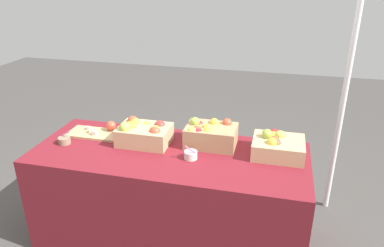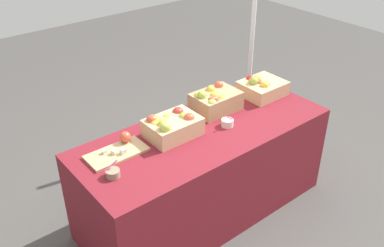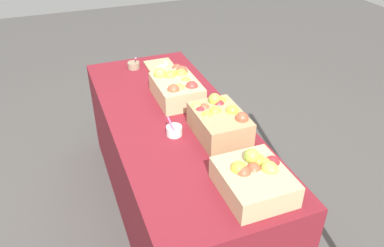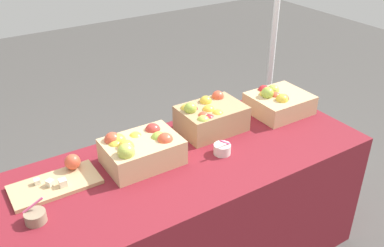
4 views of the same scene
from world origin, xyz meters
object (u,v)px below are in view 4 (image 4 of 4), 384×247
sample_bowl_near (222,149)px  tent_pole (274,32)px  apple_crate_left (278,101)px  sample_bowl_mid (35,217)px  cutting_board_front (59,179)px  apple_crate_middle (210,117)px  apple_crate_right (140,149)px

sample_bowl_near → tent_pole: 1.30m
apple_crate_left → sample_bowl_mid: apple_crate_left is taller
cutting_board_front → sample_bowl_mid: 0.26m
cutting_board_front → sample_bowl_mid: bearing=-128.1°
apple_crate_middle → apple_crate_right: 0.47m
apple_crate_right → sample_bowl_near: (0.39, -0.15, -0.05)m
apple_crate_left → cutting_board_front: 1.33m
apple_crate_left → sample_bowl_near: (-0.55, -0.20, -0.04)m
sample_bowl_near → tent_pole: tent_pole is taller
apple_crate_left → apple_crate_right: apple_crate_right is taller
sample_bowl_mid → tent_pole: 2.12m
sample_bowl_near → tent_pole: (1.02, 0.77, 0.24)m
apple_crate_left → sample_bowl_mid: 1.51m
sample_bowl_mid → sample_bowl_near: bearing=-0.1°
apple_crate_middle → sample_bowl_mid: 1.05m
apple_crate_right → sample_bowl_mid: size_ratio=3.62×
apple_crate_middle → tent_pole: size_ratio=0.18×
cutting_board_front → apple_crate_right: bearing=-7.7°
apple_crate_left → tent_pole: bearing=50.9°
sample_bowl_mid → tent_pole: size_ratio=0.05×
apple_crate_left → apple_crate_right: bearing=-177.3°
cutting_board_front → apple_crate_middle: bearing=1.6°
apple_crate_middle → cutting_board_front: 0.86m
apple_crate_middle → cutting_board_front: bearing=-178.4°
apple_crate_left → tent_pole: size_ratio=0.17×
tent_pole → cutting_board_front: bearing=-162.6°
cutting_board_front → sample_bowl_near: (0.78, -0.21, 0.01)m
sample_bowl_near → sample_bowl_mid: bearing=179.9°
tent_pole → sample_bowl_mid: bearing=-158.6°
cutting_board_front → sample_bowl_near: sample_bowl_near is taller
apple_crate_right → sample_bowl_mid: bearing=-164.8°
apple_crate_middle → sample_bowl_near: 0.25m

